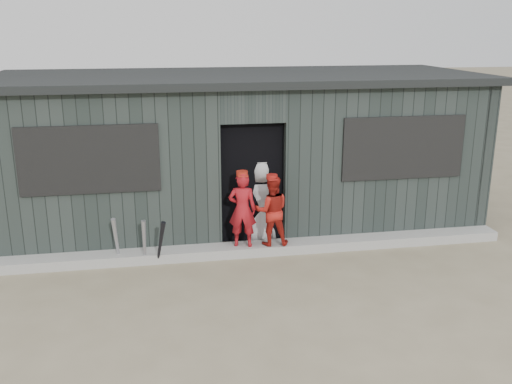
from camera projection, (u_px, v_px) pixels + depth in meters
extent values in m
plane|color=#756950|center=(281.00, 308.00, 7.14)|extent=(80.00, 80.00, 0.00)
cube|color=gray|center=(256.00, 249.00, 8.83)|extent=(8.00, 0.36, 0.15)
cone|color=#9C9CA4|center=(116.00, 241.00, 8.31)|extent=(0.10, 0.34, 0.77)
cone|color=gray|center=(144.00, 243.00, 8.32)|extent=(0.09, 0.16, 0.71)
cone|color=black|center=(160.00, 243.00, 8.27)|extent=(0.20, 0.31, 0.73)
imported|color=maroon|center=(242.00, 210.00, 8.61)|extent=(0.48, 0.37, 1.16)
imported|color=#A01A13|center=(272.00, 211.00, 8.68)|extent=(0.56, 0.46, 1.09)
imported|color=#B2B2B2|center=(261.00, 202.00, 9.11)|extent=(0.71, 0.49, 1.39)
cube|color=black|center=(239.00, 155.00, 10.11)|extent=(7.60, 2.70, 2.20)
cube|color=#29312E|center=(102.00, 178.00, 8.39)|extent=(3.50, 0.20, 2.50)
cube|color=#28302E|center=(390.00, 165.00, 9.15)|extent=(3.50, 0.20, 2.50)
cube|color=#2A3230|center=(252.00, 106.00, 8.49)|extent=(1.00, 0.20, 0.50)
cube|color=#2A3230|center=(6.00, 161.00, 9.43)|extent=(0.20, 3.00, 2.50)
cube|color=#252C2A|center=(443.00, 144.00, 10.75)|extent=(0.20, 3.00, 2.50)
cube|color=#2B3330|center=(229.00, 138.00, 11.42)|extent=(8.00, 0.20, 2.50)
cube|color=black|center=(238.00, 77.00, 9.73)|extent=(8.30, 3.30, 0.12)
cube|color=black|center=(89.00, 160.00, 8.17)|extent=(2.00, 0.04, 1.00)
cube|color=black|center=(404.00, 148.00, 8.98)|extent=(2.00, 0.04, 1.00)
cube|color=black|center=(239.00, 159.00, 9.14)|extent=(0.19, 0.19, 0.82)
cube|color=black|center=(258.00, 159.00, 9.33)|extent=(0.23, 0.19, 0.86)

